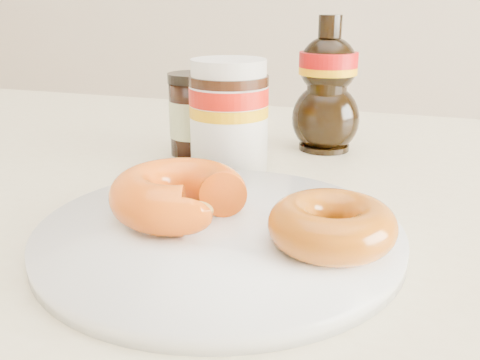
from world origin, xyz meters
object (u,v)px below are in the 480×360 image
(nutella_jar, at_px, (229,111))
(dark_jar, at_px, (194,115))
(dining_table, at_px, (199,270))
(donut_whole, at_px, (332,225))
(syrup_bottle, at_px, (327,85))
(donut_bitten, at_px, (179,194))
(plate, at_px, (219,233))

(nutella_jar, relative_size, dark_jar, 1.23)
(dining_table, height_order, nutella_jar, nutella_jar)
(donut_whole, height_order, syrup_bottle, syrup_bottle)
(donut_bitten, relative_size, syrup_bottle, 0.68)
(dark_jar, bearing_deg, donut_whole, -48.74)
(dining_table, height_order, donut_whole, donut_whole)
(plate, distance_m, nutella_jar, 0.20)
(donut_bitten, bearing_deg, nutella_jar, 77.01)
(plate, bearing_deg, syrup_bottle, 84.35)
(dining_table, bearing_deg, donut_whole, -34.70)
(plate, height_order, syrup_bottle, syrup_bottle)
(nutella_jar, distance_m, dark_jar, 0.08)
(plate, relative_size, dark_jar, 2.89)
(dining_table, distance_m, donut_bitten, 0.15)
(dining_table, bearing_deg, dark_jar, 113.58)
(syrup_bottle, xyz_separation_m, dark_jar, (-0.15, -0.07, -0.03))
(dining_table, xyz_separation_m, donut_bitten, (0.02, -0.09, 0.12))
(dining_table, relative_size, plate, 4.98)
(donut_whole, height_order, nutella_jar, nutella_jar)
(donut_whole, bearing_deg, plate, 175.07)
(donut_bitten, bearing_deg, dark_jar, 90.73)
(dining_table, height_order, donut_bitten, donut_bitten)
(donut_whole, distance_m, syrup_bottle, 0.31)
(donut_bitten, distance_m, nutella_jar, 0.18)
(plate, xyz_separation_m, syrup_bottle, (0.03, 0.29, 0.07))
(nutella_jar, bearing_deg, donut_whole, -52.45)
(dining_table, relative_size, nutella_jar, 11.66)
(nutella_jar, bearing_deg, donut_bitten, -83.67)
(syrup_bottle, bearing_deg, donut_whole, -79.03)
(donut_bitten, xyz_separation_m, nutella_jar, (-0.02, 0.17, 0.03))
(plate, distance_m, donut_whole, 0.09)
(nutella_jar, height_order, syrup_bottle, syrup_bottle)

